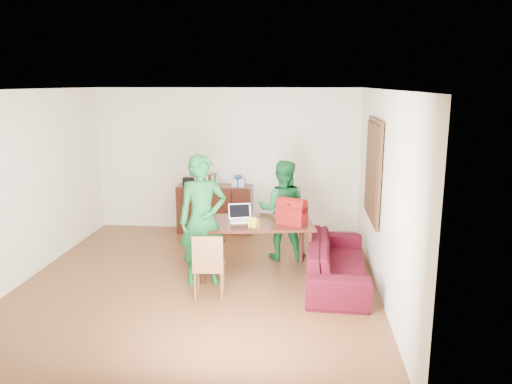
# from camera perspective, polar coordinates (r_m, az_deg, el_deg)

# --- Properties ---
(room) EXTENTS (5.20, 5.70, 2.90)m
(room) POSITION_cam_1_polar(r_m,az_deg,el_deg) (6.98, -6.49, 0.09)
(room) COLOR #472911
(room) RESTS_ON ground
(table) EXTENTS (1.80, 1.19, 0.79)m
(table) POSITION_cam_1_polar(r_m,az_deg,el_deg) (7.38, -0.15, -4.13)
(table) COLOR black
(table) RESTS_ON ground
(chair) EXTENTS (0.43, 0.42, 0.88)m
(chair) POSITION_cam_1_polar(r_m,az_deg,el_deg) (6.73, -5.35, -9.75)
(chair) COLOR brown
(chair) RESTS_ON ground
(person_near) EXTENTS (0.78, 0.65, 1.84)m
(person_near) POSITION_cam_1_polar(r_m,az_deg,el_deg) (6.97, -6.12, -3.23)
(person_near) COLOR #125422
(person_near) RESTS_ON ground
(person_far) EXTENTS (0.79, 0.63, 1.60)m
(person_far) POSITION_cam_1_polar(r_m,az_deg,el_deg) (7.98, 3.04, -2.05)
(person_far) COLOR #135626
(person_far) RESTS_ON ground
(laptop) EXTENTS (0.38, 0.31, 0.24)m
(laptop) POSITION_cam_1_polar(r_m,az_deg,el_deg) (7.36, -1.72, -3.04)
(laptop) COLOR white
(laptop) RESTS_ON table
(bananas) EXTENTS (0.18, 0.12, 0.06)m
(bananas) POSITION_cam_1_polar(r_m,az_deg,el_deg) (7.00, -0.43, -3.93)
(bananas) COLOR gold
(bananas) RESTS_ON table
(bottle) EXTENTS (0.06, 0.06, 0.17)m
(bottle) POSITION_cam_1_polar(r_m,az_deg,el_deg) (6.99, 0.31, -3.53)
(bottle) COLOR brown
(bottle) RESTS_ON table
(red_bag) EXTENTS (0.47, 0.38, 0.30)m
(red_bag) POSITION_cam_1_polar(r_m,az_deg,el_deg) (7.21, 4.11, -2.50)
(red_bag) COLOR maroon
(red_bag) RESTS_ON table
(sofa) EXTENTS (0.90, 2.12, 0.61)m
(sofa) POSITION_cam_1_polar(r_m,az_deg,el_deg) (7.24, 9.23, -7.84)
(sofa) COLOR #39070A
(sofa) RESTS_ON ground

